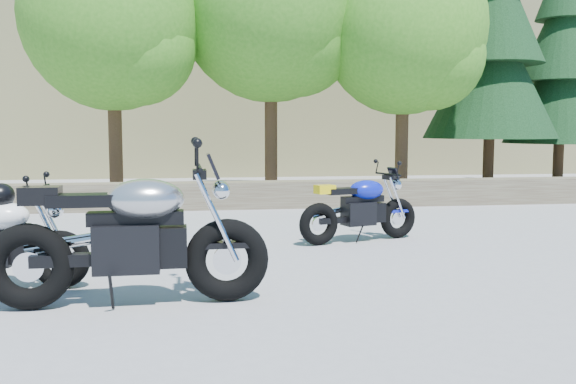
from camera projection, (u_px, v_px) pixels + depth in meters
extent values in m
plane|color=gray|center=(283.00, 273.00, 6.68)|extent=(90.00, 90.00, 0.00)
cube|color=brown|center=(243.00, 195.00, 12.07)|extent=(22.00, 0.55, 0.50)
cube|color=olive|center=(266.00, 14.00, 33.93)|extent=(80.00, 30.00, 15.00)
cylinder|color=#382314|center=(115.00, 128.00, 13.25)|extent=(0.28, 0.28, 3.02)
sphere|color=#327B1B|center=(112.00, 16.00, 13.03)|extent=(3.67, 3.67, 3.67)
sphere|color=#327B1B|center=(137.00, 47.00, 12.87)|extent=(2.38, 2.38, 2.38)
cylinder|color=#382314|center=(271.00, 120.00, 14.11)|extent=(0.28, 0.28, 3.36)
sphere|color=#327B1B|center=(271.00, 3.00, 13.86)|extent=(4.08, 4.08, 4.08)
sphere|color=#327B1B|center=(296.00, 35.00, 13.71)|extent=(2.64, 2.64, 2.64)
cylinder|color=#382314|center=(402.00, 130.00, 13.95)|extent=(0.28, 0.28, 2.91)
sphere|color=#327B1B|center=(404.00, 28.00, 13.74)|extent=(3.54, 3.54, 3.54)
sphere|color=#327B1B|center=(430.00, 56.00, 13.58)|extent=(2.29, 2.29, 2.29)
cylinder|color=#382314|center=(489.00, 146.00, 15.55)|extent=(0.26, 0.26, 2.16)
cone|color=black|center=(491.00, 70.00, 15.37)|extent=(3.17, 3.17, 3.24)
cone|color=black|center=(493.00, 3.00, 15.21)|extent=(2.45, 2.45, 2.88)
cylinder|color=#382314|center=(559.00, 149.00, 16.48)|extent=(0.26, 0.26, 1.92)
cone|color=black|center=(561.00, 86.00, 16.32)|extent=(2.82, 2.82, 2.88)
cone|color=black|center=(564.00, 30.00, 16.18)|extent=(2.18, 2.18, 2.56)
torus|color=black|center=(227.00, 260.00, 5.57)|extent=(0.73, 0.20, 0.73)
torus|color=black|center=(29.00, 267.00, 5.31)|extent=(0.73, 0.20, 0.73)
cylinder|color=silver|center=(227.00, 260.00, 5.57)|extent=(0.25, 0.05, 0.25)
cylinder|color=silver|center=(29.00, 267.00, 5.31)|extent=(0.25, 0.05, 0.25)
cube|color=black|center=(127.00, 248.00, 5.42)|extent=(0.55, 0.35, 0.41)
cube|color=black|center=(136.00, 218.00, 5.41)|extent=(0.80, 0.20, 0.11)
ellipsoid|color=#B1B2B6|center=(145.00, 199.00, 5.41)|extent=(0.66, 0.45, 0.35)
cube|color=black|center=(84.00, 200.00, 5.33)|extent=(0.57, 0.26, 0.10)
cube|color=black|center=(40.00, 195.00, 5.27)|extent=(0.32, 0.23, 0.15)
cylinder|color=black|center=(199.00, 168.00, 5.46)|extent=(0.05, 0.75, 0.04)
sphere|color=silver|center=(221.00, 190.00, 5.51)|extent=(0.21, 0.21, 0.21)
torus|color=black|center=(61.00, 259.00, 6.02)|extent=(0.57, 0.19, 0.56)
cylinder|color=silver|center=(61.00, 259.00, 6.02)|extent=(0.19, 0.05, 0.19)
ellipsoid|color=white|center=(2.00, 216.00, 5.96)|extent=(0.53, 0.38, 0.26)
cylinder|color=black|center=(39.00, 194.00, 5.95)|extent=(0.08, 0.57, 0.03)
sphere|color=silver|center=(55.00, 210.00, 5.98)|extent=(0.16, 0.16, 0.16)
ellipsoid|color=black|center=(1.00, 195.00, 5.94)|extent=(0.27, 0.28, 0.23)
torus|color=black|center=(398.00, 218.00, 8.79)|extent=(0.57, 0.30, 0.55)
torus|color=black|center=(319.00, 224.00, 8.25)|extent=(0.57, 0.30, 0.55)
cylinder|color=silver|center=(398.00, 218.00, 8.79)|extent=(0.19, 0.09, 0.19)
cylinder|color=silver|center=(319.00, 224.00, 8.25)|extent=(0.19, 0.09, 0.19)
cube|color=black|center=(358.00, 213.00, 8.50)|extent=(0.47, 0.37, 0.31)
cube|color=black|center=(362.00, 199.00, 8.51)|extent=(0.62, 0.31, 0.09)
ellipsoid|color=#0B18AE|center=(366.00, 190.00, 8.53)|extent=(0.57, 0.47, 0.26)
cube|color=black|center=(342.00, 191.00, 8.36)|extent=(0.47, 0.31, 0.08)
cube|color=yellow|center=(325.00, 189.00, 8.25)|extent=(0.28, 0.24, 0.11)
cylinder|color=black|center=(388.00, 174.00, 8.66)|extent=(0.20, 0.55, 0.03)
sphere|color=silver|center=(396.00, 185.00, 8.73)|extent=(0.15, 0.15, 0.15)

